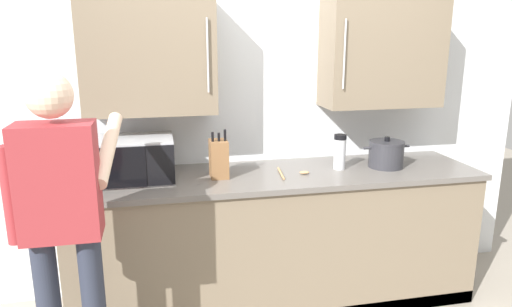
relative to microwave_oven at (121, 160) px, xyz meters
name	(u,v)px	position (x,y,z in m)	size (l,w,h in m)	color
back_wall_tiled	(266,83)	(0.98, 0.29, 0.42)	(3.97, 0.44, 2.81)	silver
counter_unit	(276,238)	(0.98, -0.04, -0.59)	(2.67, 0.69, 0.92)	#756651
microwave_oven	(121,160)	(0.00, 0.00, 0.00)	(0.59, 0.39, 0.26)	#B7BABF
thermos_flask	(340,152)	(1.41, -0.04, -0.01)	(0.08, 0.08, 0.23)	#B7BABF
stock_pot	(386,154)	(1.74, -0.06, -0.04)	(0.33, 0.24, 0.21)	#2D2D33
knife_block	(219,159)	(0.60, -0.05, -0.01)	(0.11, 0.15, 0.31)	brown
wooden_spoon	(292,173)	(1.07, -0.09, -0.12)	(0.21, 0.25, 0.02)	tan
person_figure	(63,219)	(-0.21, -0.76, -0.06)	(0.50, 0.57, 1.65)	#282D3D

